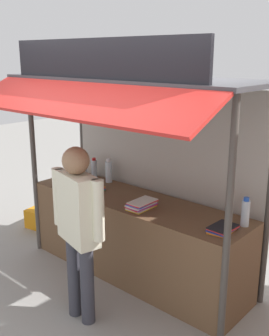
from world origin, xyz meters
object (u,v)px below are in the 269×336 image
Objects in this scene: water_bottle_back_right at (84,171)px; water_bottle_mid_left at (94,168)px; magazine_stack_right at (91,190)px; water_bottle_back_left at (245,213)px; vendor_person at (78,220)px; banana_bunch_leftmost at (159,124)px; water_bottle_left at (77,168)px; plastic_crate at (43,217)px; water_bottle_front_left at (109,171)px; banana_bunch_inner_right at (115,119)px; magazine_stack_front_right at (223,229)px; magazine_stack_far_right at (142,205)px.

water_bottle_back_right is 1.26× the size of water_bottle_mid_left.
water_bottle_mid_left reaches higher than magazine_stack_right.
vendor_person is (-1.02, -1.07, -0.02)m from water_bottle_back_left.
water_bottle_back_right is 0.20× the size of vendor_person.
magazine_stack_right is at bearing 165.24° from banana_bunch_leftmost.
plastic_crate is (-0.76, -0.02, -0.87)m from water_bottle_left.
water_bottle_left is at bearing -160.66° from water_bottle_front_left.
banana_bunch_inner_right is (-1.03, -0.60, 0.80)m from water_bottle_back_left.
plastic_crate is at bearing -172.19° from water_bottle_front_left.
banana_bunch_inner_right is (0.70, -0.32, 0.91)m from magazine_stack_right.
water_bottle_left is 0.76× the size of plastic_crate.
water_bottle_front_left is 0.18× the size of vendor_person.
water_bottle_mid_left is 2.04m from magazine_stack_front_right.
banana_bunch_inner_right is at bearing -41.09° from water_bottle_front_left.
water_bottle_back_right is 0.99× the size of magazine_stack_far_right.
water_bottle_front_left is at bearing 19.34° from water_bottle_left.
magazine_stack_front_right is at bearing -3.29° from water_bottle_back_right.
magazine_stack_far_right is at bearing -9.08° from water_bottle_back_right.
magazine_stack_front_right is 1.08m from banana_bunch_leftmost.
banana_bunch_leftmost reaches higher than plastic_crate.
banana_bunch_inner_right reaches higher than water_bottle_mid_left.
water_bottle_left is at bearing 159.77° from water_bottle_back_right.
magazine_stack_right is at bearing -170.70° from water_bottle_back_left.
water_bottle_mid_left is 2.10m from water_bottle_back_left.
magazine_stack_front_right is at bearing 1.71° from magazine_stack_right.
banana_bunch_inner_right is (-0.06, -0.31, 0.89)m from magazine_stack_far_right.
banana_bunch_inner_right is at bearing -100.17° from magazine_stack_far_right.
water_bottle_back_right reaches higher than water_bottle_mid_left.
plastic_crate is (-2.03, 0.23, -0.77)m from magazine_stack_far_right.
magazine_stack_right is at bearing -178.29° from magazine_stack_front_right.
water_bottle_back_left is (2.03, 0.12, -0.02)m from water_bottle_back_right.
water_bottle_mid_left is at bearing 160.33° from magazine_stack_far_right.
vendor_person is at bearing -43.39° from water_bottle_back_right.
banana_bunch_inner_right is (1.00, -0.48, 0.78)m from water_bottle_back_right.
banana_bunch_inner_right is 2.64m from plastic_crate.
magazine_stack_far_right is 0.79m from vendor_person.
magazine_stack_far_right is at bearing -6.52° from plastic_crate.
water_bottle_back_right is at bearing -73.35° from water_bottle_mid_left.
water_bottle_front_left is at bearing 169.12° from magazine_stack_front_right.
water_bottle_back_right is 1.17× the size of water_bottle_back_left.
water_bottle_back_left is at bearing -3.14° from water_bottle_front_left.
water_bottle_front_left is 1.69m from banana_bunch_leftmost.
banana_bunch_inner_right is at bearing -25.48° from water_bottle_back_right.
magazine_stack_right is 1.07× the size of banana_bunch_inner_right.
plastic_crate is at bearing -178.80° from water_bottle_left.
water_bottle_back_left is at bearing 69.47° from magazine_stack_front_right.
magazine_stack_far_right is (-0.97, -0.29, -0.09)m from water_bottle_back_left.
magazine_stack_right is at bearing 146.07° from vendor_person.
water_bottle_left reaches higher than plastic_crate.
water_bottle_left is at bearing 1.20° from plastic_crate.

